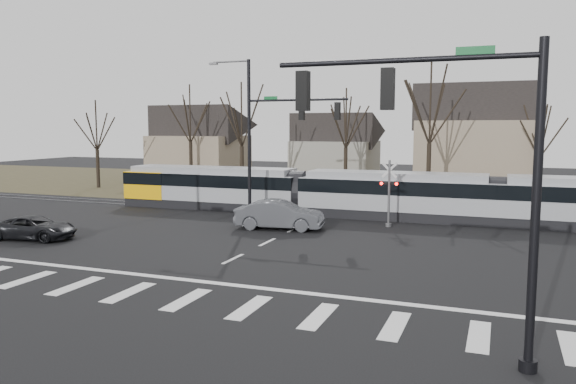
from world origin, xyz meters
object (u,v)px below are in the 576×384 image
(sedan, at_px, (279,215))
(rail_crossing_signal, at_px, (389,196))
(suv, at_px, (35,228))
(tram, at_px, (392,193))

(sedan, height_order, rail_crossing_signal, rail_crossing_signal)
(suv, bearing_deg, tram, -58.78)
(tram, height_order, rail_crossing_signal, rail_crossing_signal)
(sedan, height_order, suv, sedan)
(tram, bearing_deg, suv, -140.45)
(tram, height_order, suv, tram)
(sedan, relative_size, suv, 1.15)
(sedan, bearing_deg, rail_crossing_signal, -70.46)
(suv, bearing_deg, rail_crossing_signal, -66.60)
(sedan, bearing_deg, tram, -49.23)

